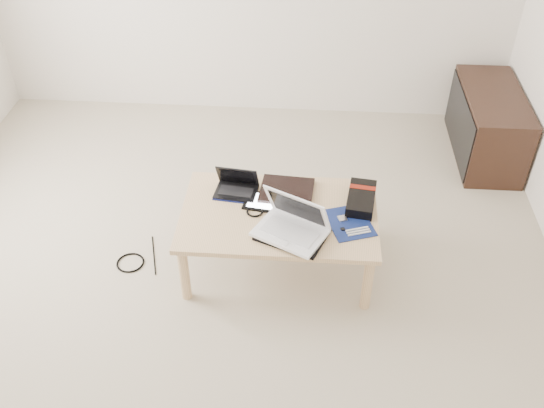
# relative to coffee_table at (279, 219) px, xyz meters

# --- Properties ---
(ground) EXTENTS (4.00, 4.00, 0.00)m
(ground) POSITION_rel_coffee_table_xyz_m (-0.34, -0.17, -0.35)
(ground) COLOR beige
(ground) RESTS_ON ground
(coffee_table) EXTENTS (1.10, 0.70, 0.40)m
(coffee_table) POSITION_rel_coffee_table_xyz_m (0.00, 0.00, 0.00)
(coffee_table) COLOR #E1B687
(coffee_table) RESTS_ON ground
(media_cabinet) EXTENTS (0.41, 0.90, 0.50)m
(media_cabinet) POSITION_rel_coffee_table_xyz_m (1.43, 1.28, -0.10)
(media_cabinet) COLOR #351E15
(media_cabinet) RESTS_ON ground
(book) EXTENTS (0.32, 0.28, 0.03)m
(book) POSITION_rel_coffee_table_xyz_m (0.03, 0.18, 0.06)
(book) COLOR black
(book) RESTS_ON coffee_table
(netbook) EXTENTS (0.26, 0.20, 0.16)m
(netbook) POSITION_rel_coffee_table_xyz_m (-0.26, 0.17, 0.08)
(netbook) COLOR black
(netbook) RESTS_ON coffee_table
(tablet) EXTENTS (0.24, 0.20, 0.01)m
(tablet) POSITION_rel_coffee_table_xyz_m (-0.09, 0.08, 0.05)
(tablet) COLOR black
(tablet) RESTS_ON coffee_table
(remote) EXTENTS (0.07, 0.21, 0.02)m
(remote) POSITION_rel_coffee_table_xyz_m (0.13, 0.03, 0.06)
(remote) COLOR #ADADB2
(remote) RESTS_ON coffee_table
(neoprene_sleeve) EXTENTS (0.42, 0.37, 0.02)m
(neoprene_sleeve) POSITION_rel_coffee_table_xyz_m (0.08, -0.18, 0.06)
(neoprene_sleeve) COLOR black
(neoprene_sleeve) RESTS_ON coffee_table
(white_laptop) EXTENTS (0.44, 0.39, 0.24)m
(white_laptop) POSITION_rel_coffee_table_xyz_m (0.08, -0.17, 0.12)
(white_laptop) COLOR white
(white_laptop) RESTS_ON neoprene_sleeve
(motherboard) EXTENTS (0.30, 0.34, 0.01)m
(motherboard) POSITION_rel_coffee_table_xyz_m (0.39, -0.06, 0.05)
(motherboard) COLOR #0C1850
(motherboard) RESTS_ON coffee_table
(gpu_box) EXTENTS (0.19, 0.32, 0.07)m
(gpu_box) POSITION_rel_coffee_table_xyz_m (0.46, 0.12, 0.08)
(gpu_box) COLOR black
(gpu_box) RESTS_ON coffee_table
(cable_coil) EXTENTS (0.10, 0.10, 0.01)m
(cable_coil) POSITION_rel_coffee_table_xyz_m (-0.14, -0.00, 0.05)
(cable_coil) COLOR black
(cable_coil) RESTS_ON coffee_table
(floor_cable_coil) EXTENTS (0.19, 0.19, 0.01)m
(floor_cable_coil) POSITION_rel_coffee_table_xyz_m (-0.89, -0.06, -0.35)
(floor_cable_coil) COLOR black
(floor_cable_coil) RESTS_ON ground
(floor_cable_trail) EXTENTS (0.10, 0.33, 0.01)m
(floor_cable_trail) POSITION_rel_coffee_table_xyz_m (-0.76, 0.02, -0.35)
(floor_cable_trail) COLOR black
(floor_cable_trail) RESTS_ON ground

